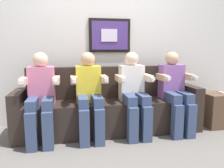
% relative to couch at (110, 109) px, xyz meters
% --- Properties ---
extents(ground_plane, '(6.40, 6.40, 0.00)m').
position_rel_couch_xyz_m(ground_plane, '(0.00, -0.33, -0.31)').
color(ground_plane, '#66605B').
extents(back_wall_assembly, '(4.92, 0.10, 2.60)m').
position_rel_couch_xyz_m(back_wall_assembly, '(0.00, 0.44, 0.99)').
color(back_wall_assembly, silver).
rests_on(back_wall_assembly, ground_plane).
extents(couch, '(2.52, 0.58, 0.90)m').
position_rel_couch_xyz_m(couch, '(0.00, 0.00, 0.00)').
color(couch, '#2D231E').
rests_on(couch, ground_plane).
extents(person_leftmost, '(0.46, 0.56, 1.11)m').
position_rel_couch_xyz_m(person_leftmost, '(-0.89, -0.17, 0.29)').
color(person_leftmost, pink).
rests_on(person_leftmost, ground_plane).
extents(person_left_center, '(0.46, 0.56, 1.11)m').
position_rel_couch_xyz_m(person_left_center, '(-0.30, -0.17, 0.29)').
color(person_left_center, yellow).
rests_on(person_left_center, ground_plane).
extents(person_right_center, '(0.46, 0.56, 1.11)m').
position_rel_couch_xyz_m(person_right_center, '(0.30, -0.17, 0.29)').
color(person_right_center, white).
rests_on(person_right_center, ground_plane).
extents(person_rightmost, '(0.46, 0.56, 1.11)m').
position_rel_couch_xyz_m(person_rightmost, '(0.89, -0.17, 0.29)').
color(person_rightmost, '#8C59A5').
rests_on(person_rightmost, ground_plane).
extents(side_table_right, '(0.40, 0.40, 0.50)m').
position_rel_couch_xyz_m(side_table_right, '(1.61, -0.11, -0.06)').
color(side_table_right, brown).
rests_on(side_table_right, ground_plane).
extents(spare_remote_on_table, '(0.04, 0.13, 0.02)m').
position_rel_couch_xyz_m(spare_remote_on_table, '(1.67, -0.11, 0.20)').
color(spare_remote_on_table, white).
rests_on(spare_remote_on_table, side_table_right).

